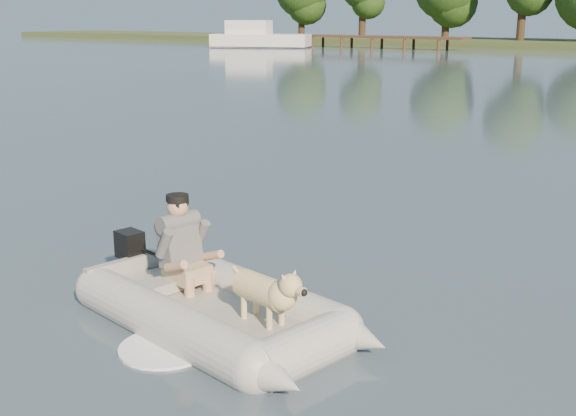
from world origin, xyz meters
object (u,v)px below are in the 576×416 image
Objects in this scene: dog at (262,295)px; cabin_cruiser at (261,34)px; dock at (367,42)px; dinghy at (217,273)px; man at (180,240)px.

cabin_cruiser is (-35.32, 46.87, 0.71)m from dog.
dock is 2.03× the size of cabin_cruiser.
dinghy is 0.57m from dog.
dog is (1.15, -0.22, -0.23)m from man.
man is at bearing -62.92° from dock.
dinghy reaches higher than dog.
cabin_cruiser reaches higher than dinghy.
dock is 57.95m from dinghy.
dock is at bearing 128.71° from dog.
man is at bearing 180.00° from dog.
dock is 9.21m from cabin_cruiser.
dock is at bearing 7.95° from cabin_cruiser.
man is 57.82m from cabin_cruiser.
cabin_cruiser is at bearing 137.31° from dinghy.
man is at bearing 175.76° from dinghy.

